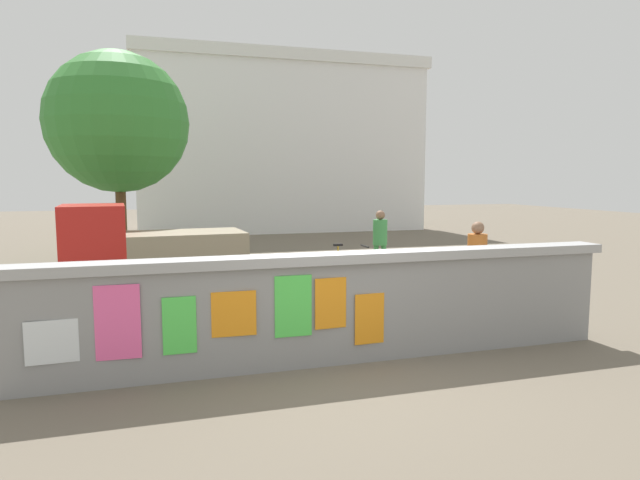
# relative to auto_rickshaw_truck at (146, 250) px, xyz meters

# --- Properties ---
(ground) EXTENTS (60.00, 60.00, 0.00)m
(ground) POSITION_rel_auto_rickshaw_truck_xyz_m (2.39, 2.79, -0.90)
(ground) COLOR #6B6051
(poster_wall) EXTENTS (7.99, 0.42, 1.42)m
(poster_wall) POSITION_rel_auto_rickshaw_truck_xyz_m (2.38, -5.21, -0.17)
(poster_wall) COLOR gray
(poster_wall) RESTS_ON ground
(auto_rickshaw_truck) EXTENTS (3.69, 1.74, 1.85)m
(auto_rickshaw_truck) POSITION_rel_auto_rickshaw_truck_xyz_m (0.00, 0.00, 0.00)
(auto_rickshaw_truck) COLOR black
(auto_rickshaw_truck) RESTS_ON ground
(motorcycle) EXTENTS (1.89, 0.59, 0.87)m
(motorcycle) POSITION_rel_auto_rickshaw_truck_xyz_m (0.29, -3.76, -0.44)
(motorcycle) COLOR black
(motorcycle) RESTS_ON ground
(bicycle_near) EXTENTS (1.71, 0.44, 0.95)m
(bicycle_near) POSITION_rel_auto_rickshaw_truck_xyz_m (4.16, -0.54, -0.54)
(bicycle_near) COLOR black
(bicycle_near) RESTS_ON ground
(bicycle_far) EXTENTS (1.71, 0.44, 0.95)m
(bicycle_far) POSITION_rel_auto_rickshaw_truck_xyz_m (2.93, -1.85, -0.54)
(bicycle_far) COLOR black
(bicycle_far) RESTS_ON ground
(person_walking) EXTENTS (0.48, 0.48, 1.62)m
(person_walking) POSITION_rel_auto_rickshaw_truck_xyz_m (5.62, -3.42, 0.09)
(person_walking) COLOR #338CBF
(person_walking) RESTS_ON ground
(person_bystander) EXTENTS (0.43, 0.43, 1.62)m
(person_bystander) POSITION_rel_auto_rickshaw_truck_xyz_m (5.31, 0.19, 0.09)
(person_bystander) COLOR #3F994C
(person_bystander) RESTS_ON ground
(tree_roadside) EXTENTS (3.84, 3.84, 5.83)m
(tree_roadside) POSITION_rel_auto_rickshaw_truck_xyz_m (-0.73, 4.42, 3.00)
(tree_roadside) COLOR brown
(tree_roadside) RESTS_ON ground
(building_background) EXTENTS (13.01, 4.84, 7.84)m
(building_background) POSITION_rel_auto_rickshaw_truck_xyz_m (5.79, 13.41, 3.04)
(building_background) COLOR white
(building_background) RESTS_ON ground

